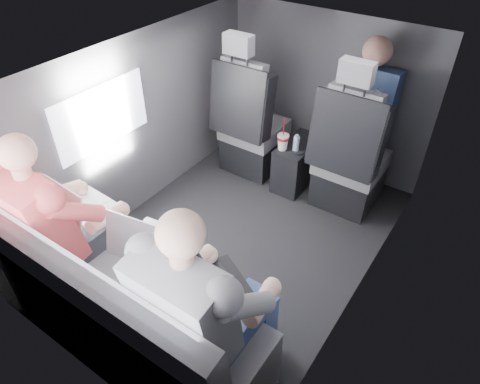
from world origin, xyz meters
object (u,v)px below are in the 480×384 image
Objects in this scene: soda_cup at (283,141)px; laptop_white at (80,207)px; passenger_rear_left at (63,222)px; laptop_silver at (153,241)px; center_console at (297,164)px; rear_bench at (126,315)px; passenger_rear_right at (206,306)px; passenger_front_right at (366,107)px; water_bottle at (296,144)px; front_seat_left at (251,130)px; front_seat_right at (349,163)px; laptop_black at (216,284)px.

laptop_white is (-0.49, -1.55, 0.16)m from soda_cup.
laptop_silver is at bearing 18.78° from passenger_rear_left.
laptop_silver is at bearing -90.15° from center_console.
rear_bench is 0.61m from passenger_rear_right.
passenger_rear_right reaches higher than passenger_rear_left.
passenger_front_right is at bearing 65.46° from passenger_rear_left.
water_bottle is 1.83m from passenger_rear_left.
center_console is 0.29m from water_bottle.
center_console is 0.38× the size of passenger_rear_right.
passenger_front_right is (0.87, 0.26, 0.36)m from front_seat_left.
front_seat_right is 8.79× the size of water_bottle.
laptop_black is at bearing -75.44° from water_bottle.
passenger_rear_right is (0.56, -1.70, 0.18)m from soda_cup.
soda_cup is at bearing 92.50° from laptop_silver.
laptop_black is (0.41, -1.60, 0.16)m from water_bottle.
laptop_white is 1.00m from laptop_black.
passenger_rear_right reaches higher than front_seat_left.
center_console is 1.84m from laptop_white.
water_bottle is 0.17× the size of passenger_front_right.
soda_cup is 1.98× the size of water_bottle.
laptop_silver is (-0.00, 0.27, 0.33)m from rear_bench.
front_seat_left is at bearing 117.55° from passenger_rear_right.
rear_bench is at bearing -103.31° from front_seat_right.
laptop_silver is (-0.00, -1.67, 0.44)m from center_console.
center_console is 1.81m from laptop_black.
laptop_black is 0.97m from passenger_rear_left.
front_seat_right is at bearing 12.00° from soda_cup.
laptop_white reaches higher than center_console.
passenger_front_right reaches higher than laptop_white.
rear_bench reaches higher than center_console.
front_seat_left is at bearing 87.77° from passenger_rear_left.
laptop_silver is at bearing -105.56° from front_seat_right.
passenger_front_right reaches higher than water_bottle.
front_seat_left is at bearing 118.18° from laptop_black.
rear_bench reaches higher than laptop_black.
front_seat_left is at bearing 163.74° from soda_cup.
rear_bench reaches higher than laptop_silver.
rear_bench is 3.92× the size of laptop_silver.
water_bottle is 1.57m from laptop_silver.
soda_cup is at bearing 72.54° from laptop_white.
front_seat_right is 3.10× the size of laptop_silver.
passenger_rear_left reaches higher than laptop_silver.
front_seat_right is 0.44m from passenger_front_right.
rear_bench reaches higher than soda_cup.
front_seat_right is 3.14× the size of laptop_black.
passenger_front_right is (0.94, 2.07, 0.12)m from passenger_rear_left.
passenger_rear_right reaches higher than soda_cup.
passenger_rear_right is (1.01, -0.00, 0.01)m from passenger_rear_left.
front_seat_left is at bearing 171.62° from water_bottle.
front_seat_left is 3.10× the size of laptop_silver.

